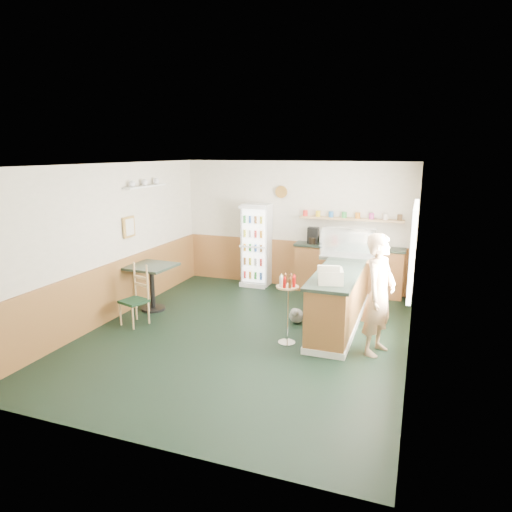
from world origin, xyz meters
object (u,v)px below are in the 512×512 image
at_px(cash_register, 330,276).
at_px(condiment_stand, 287,299).
at_px(cafe_chair, 136,293).
at_px(cafe_table, 152,279).
at_px(shopkeeper, 379,295).
at_px(display_case, 348,244).
at_px(drinks_fridge, 256,245).

xyz_separation_m(cash_register, condiment_stand, (-0.62, -0.08, -0.40)).
bearing_deg(cafe_chair, cafe_table, 116.70).
xyz_separation_m(cash_register, cafe_table, (-3.40, 0.54, -0.51)).
distance_m(shopkeeper, cafe_table, 4.14).
relative_size(display_case, cash_register, 2.53).
distance_m(display_case, cash_register, 1.66).
distance_m(drinks_fridge, cafe_table, 2.55).
distance_m(cash_register, cafe_chair, 3.34).
xyz_separation_m(shopkeeper, cafe_table, (-4.10, 0.49, -0.28)).
xyz_separation_m(cash_register, shopkeeper, (0.70, 0.05, -0.22)).
xyz_separation_m(display_case, shopkeeper, (0.70, -1.60, -0.39)).
bearing_deg(cash_register, drinks_fridge, 113.77).
relative_size(drinks_fridge, cafe_table, 2.09).
bearing_deg(cash_register, condiment_stand, 173.33).
bearing_deg(shopkeeper, condiment_stand, 113.93).
relative_size(drinks_fridge, cash_register, 4.81).
relative_size(cash_register, cafe_table, 0.44).
height_order(cash_register, condiment_stand, cash_register).
bearing_deg(cafe_table, cash_register, -9.04).
height_order(display_case, shopkeeper, shopkeeper).
distance_m(drinks_fridge, condiment_stand, 3.22).
relative_size(display_case, cafe_chair, 0.91).
distance_m(shopkeeper, condiment_stand, 1.34).
relative_size(drinks_fridge, display_case, 1.90).
xyz_separation_m(condiment_stand, cafe_table, (-2.78, 0.62, -0.11)).
xyz_separation_m(cafe_table, cafe_chair, (0.11, -0.67, -0.06)).
distance_m(drinks_fridge, shopkeeper, 3.92).
relative_size(display_case, condiment_stand, 0.88).
bearing_deg(cafe_table, shopkeeper, -6.84).
relative_size(cafe_table, cafe_chair, 0.82).
distance_m(condiment_stand, cafe_table, 2.85).
bearing_deg(cafe_chair, shopkeeper, 19.55).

